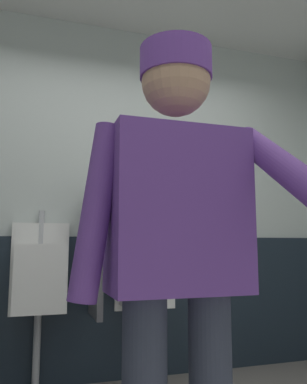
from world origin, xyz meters
The scene contains 7 objects.
wall_back centered at (0.00, 1.60, 1.39)m, with size 4.34×0.12×2.78m, color silver.
wainscot_band_back centered at (0.00, 1.52, 0.53)m, with size 3.74×0.03×1.05m, color #19232D.
urinal_left centered at (-0.60, 1.38, 0.78)m, with size 0.40×0.34×1.24m.
urinal_middle centered at (0.15, 1.38, 0.78)m, with size 0.40×0.34×1.24m.
privacy_divider_panel centered at (-0.23, 1.31, 0.95)m, with size 0.04×0.40×0.90m, color #4C4C51.
person centered at (-0.22, -0.26, 1.00)m, with size 0.66×0.60×1.67m.
soap_dispenser centered at (0.23, 1.50, 1.23)m, with size 0.10×0.07×0.18m, color silver.
Camera 1 is at (-0.67, -1.44, 0.99)m, focal length 36.11 mm.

